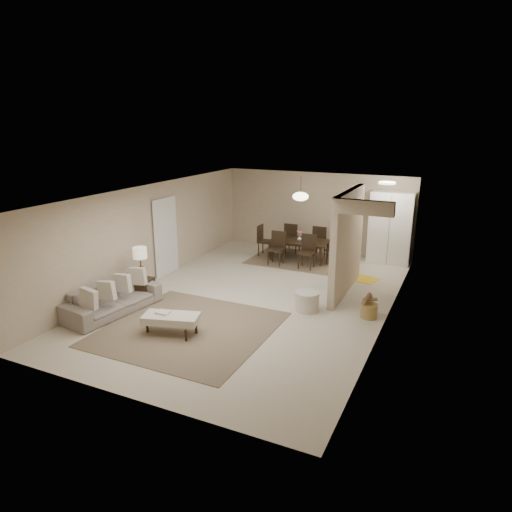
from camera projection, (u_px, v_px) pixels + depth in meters
The scene contains 22 objects.
floor at pixel (256, 298), 10.79m from camera, with size 9.00×9.00×0.00m, color beige.
ceiling at pixel (256, 192), 10.08m from camera, with size 9.00×9.00×0.00m, color white.
back_wall at pixel (317, 213), 14.34m from camera, with size 6.00×6.00×0.00m, color tan.
left_wall at pixel (150, 234), 11.66m from camera, with size 9.00×9.00×0.00m, color tan.
right_wall at pixel (390, 264), 9.22m from camera, with size 9.00×9.00×0.00m, color tan.
partition at pixel (347, 243), 10.79m from camera, with size 0.15×2.50×2.50m, color tan.
doorway at pixel (165, 237), 12.23m from camera, with size 0.04×0.90×2.04m, color black.
pantry_cabinet at pixel (391, 228), 13.14m from camera, with size 1.20×0.55×2.10m, color white.
flush_light at pixel (387, 183), 11.94m from camera, with size 0.44×0.44×0.05m, color white.
living_rug at pixel (189, 329), 9.17m from camera, with size 3.20×3.20×0.01m, color brown.
sofa at pixel (113, 299), 9.87m from camera, with size 0.85×2.17×0.63m, color gray.
ottoman_bench at pixel (171, 319), 8.90m from camera, with size 1.18×0.79×0.39m.
side_table at pixel (143, 289), 10.69m from camera, with size 0.44×0.44×0.49m, color black.
table_lamp at pixel (140, 256), 10.46m from camera, with size 0.32×0.32×0.76m.
round_pouf at pixel (307, 301), 10.02m from camera, with size 0.54×0.54×0.42m, color beige.
wicker_basket at pixel (369, 311), 9.67m from camera, with size 0.36×0.36×0.30m, color olive.
dining_rug at pixel (299, 260), 13.72m from camera, with size 2.80×2.10×0.01m, color brown.
dining_table at pixel (299, 250), 13.64m from camera, with size 1.71×0.95×0.60m, color black.
dining_chairs at pixel (299, 244), 13.59m from camera, with size 2.59×1.89×0.96m.
vase at pixel (299, 238), 13.54m from camera, with size 0.13×0.13×0.13m, color white.
yellow_mat at pixel (358, 278), 12.16m from camera, with size 1.00×0.61×0.01m, color yellow.
pendant_light at pixel (301, 196), 13.18m from camera, with size 0.46×0.46×0.71m.
Camera 1 is at (4.27, -9.12, 4.02)m, focal length 32.00 mm.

